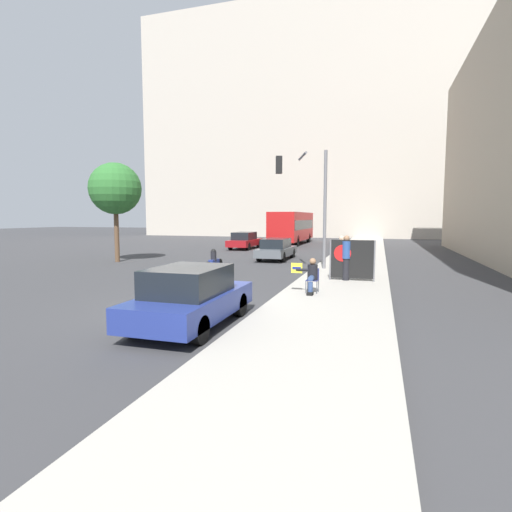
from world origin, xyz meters
The scene contains 14 objects.
ground_plane centered at (0.00, 0.00, 0.00)m, with size 160.00×160.00×0.00m, color #38383A.
sidewalk_curb centered at (4.15, 15.00, 0.08)m, with size 3.62×90.00×0.16m, color #A8A399.
building_backdrop_far centered at (-2.00, 48.16, 15.65)m, with size 52.00×12.00×31.29m.
seated_protester centered at (3.39, 2.97, 0.79)m, with size 0.92×0.77×1.18m.
jogger_on_sidewalk centered at (4.28, 6.14, 1.10)m, with size 0.34×0.34×1.83m.
pedestrian_behind centered at (3.88, 8.38, 1.03)m, with size 0.34×0.34×1.71m.
protest_banner centered at (4.50, 6.08, 1.03)m, with size 1.79×0.06×1.65m.
traffic_light_pole centered at (2.13, 9.35, 4.03)m, with size 2.44×2.20×5.81m.
parked_car_curbside centered at (1.10, -1.47, 0.74)m, with size 1.85×4.16×1.50m.
car_on_road_nearest centered at (-0.74, 14.38, 0.69)m, with size 1.70×4.61×1.36m.
car_on_road_midblock centered at (-5.49, 22.00, 0.72)m, with size 1.78×4.70×1.44m.
city_bus_on_road centered at (-2.88, 29.16, 1.83)m, with size 2.57×10.25×3.18m.
motorcycle_on_road centered at (-2.24, 7.76, 0.52)m, with size 0.28×2.03×1.17m.
street_tree_near_curb centered at (-9.70, 10.31, 4.40)m, with size 3.08×3.08×5.96m.
Camera 1 is at (5.54, -10.30, 2.72)m, focal length 28.00 mm.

